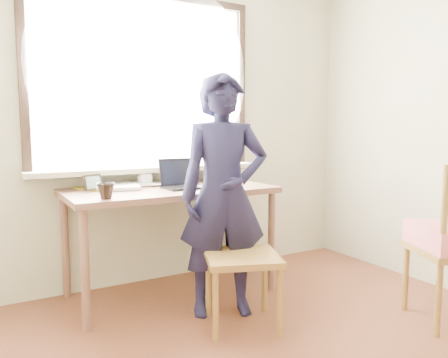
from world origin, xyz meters
TOP-DOWN VIEW (x-y plane):
  - room_shell at (-0.02, 0.20)m, footprint 3.52×4.02m
  - desk at (-0.15, 1.63)m, footprint 1.51×0.76m
  - laptop at (-0.06, 1.60)m, footprint 0.32×0.27m
  - mug_white at (-0.26, 1.85)m, footprint 0.13×0.13m
  - mug_dark at (-0.69, 1.36)m, footprint 0.15×0.15m
  - mouse at (0.29, 1.53)m, footprint 0.09×0.06m
  - desk_clutter at (-0.47, 1.79)m, footprint 0.73×0.47m
  - book_a at (-0.50, 1.88)m, footprint 0.29×0.30m
  - book_b at (0.28, 1.84)m, footprint 0.23×0.27m
  - picture_frame at (-0.69, 1.73)m, footprint 0.14×0.06m
  - work_chair at (0.03, 0.90)m, footprint 0.58×0.56m
  - person at (0.03, 1.13)m, footprint 0.68×0.56m

SIDE VIEW (x-z plane):
  - work_chair at x=0.03m, z-range 0.16..0.62m
  - desk at x=-0.15m, z-range 0.32..1.13m
  - person at x=0.03m, z-range 0.00..1.61m
  - book_b at x=0.28m, z-range 0.81..0.83m
  - book_a at x=-0.50m, z-range 0.81..0.83m
  - desk_clutter at x=-0.47m, z-range 0.81..0.84m
  - mouse at x=0.29m, z-range 0.81..0.85m
  - mug_white at x=-0.26m, z-range 0.81..0.90m
  - mug_dark at x=-0.69m, z-range 0.81..0.91m
  - laptop at x=-0.06m, z-range 0.75..0.97m
  - picture_frame at x=-0.69m, z-range 0.81..0.92m
  - room_shell at x=-0.02m, z-range 0.33..2.94m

